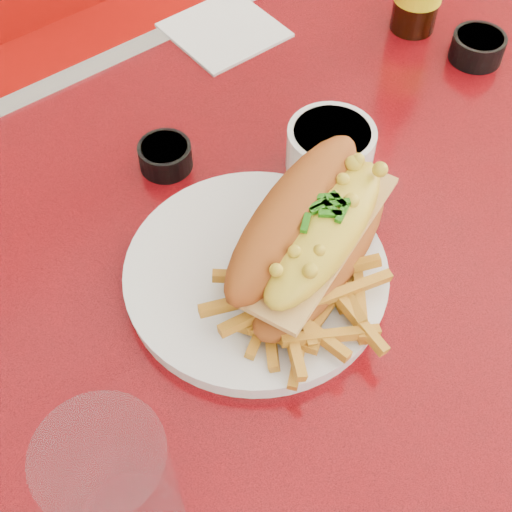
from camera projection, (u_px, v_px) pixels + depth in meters
ground at (337, 472)px, 1.35m from camera, size 8.00×8.00×0.00m
diner_table at (383, 297)px, 0.87m from camera, size 1.23×0.83×0.77m
booth_bench_far at (94, 127)px, 1.51m from camera, size 1.20×0.51×0.90m
dinner_plate at (256, 275)px, 0.68m from camera, size 0.26×0.26×0.02m
mac_hoagie at (313, 232)px, 0.64m from camera, size 0.25×0.18×0.10m
fries_pile at (304, 300)px, 0.63m from camera, size 0.14×0.13×0.04m
fork at (306, 265)px, 0.67m from camera, size 0.08×0.12×0.00m
gravy_ramekin at (330, 148)px, 0.75m from camera, size 0.12×0.12×0.05m
sauce_cup_left at (165, 155)px, 0.76m from camera, size 0.07×0.07×0.03m
sauce_cup_right at (478, 46)px, 0.87m from camera, size 0.07×0.07×0.03m
water_tumbler at (116, 495)px, 0.49m from camera, size 0.10×0.10×0.15m
paper_napkin at (224, 30)px, 0.91m from camera, size 0.13×0.13×0.00m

